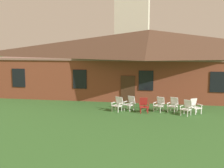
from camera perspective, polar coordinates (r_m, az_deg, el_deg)
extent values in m
cube|color=brown|center=(26.25, 7.47, 1.72)|extent=(25.78, 10.00, 3.20)
cube|color=#8C6458|center=(26.12, 7.54, 5.38)|extent=(26.29, 10.20, 0.16)
pyramid|color=#4C3323|center=(26.10, 7.59, 8.23)|extent=(26.81, 10.40, 2.43)
cube|color=black|center=(24.05, -18.44, 1.20)|extent=(1.10, 0.06, 1.50)
cube|color=black|center=(22.09, -6.56, 1.00)|extent=(1.10, 0.06, 1.50)
cube|color=black|center=(21.24, 6.92, 0.71)|extent=(1.10, 0.06, 1.50)
cube|color=black|center=(21.61, 20.70, 0.38)|extent=(1.10, 0.06, 1.50)
cube|color=#422819|center=(21.44, 3.25, -1.09)|extent=(1.10, 0.06, 2.10)
cube|color=beige|center=(42.74, 4.21, 11.52)|extent=(4.80, 4.80, 14.22)
cube|color=silver|center=(18.48, 1.23, -5.29)|extent=(0.07, 0.07, 0.36)
cube|color=silver|center=(18.72, 0.02, -5.12)|extent=(0.07, 0.07, 0.36)
cube|color=silver|center=(18.85, 1.93, -5.03)|extent=(0.07, 0.07, 0.36)
cube|color=silver|center=(19.08, 0.75, -4.87)|extent=(0.07, 0.07, 0.36)
cube|color=silver|center=(18.73, 0.98, -4.47)|extent=(0.70, 0.69, 0.05)
cube|color=silver|center=(18.93, 1.48, -3.41)|extent=(0.55, 0.38, 0.54)
cube|color=silver|center=(18.53, 1.72, -3.99)|extent=(0.24, 0.45, 0.03)
cube|color=silver|center=(18.42, 1.45, -4.41)|extent=(0.05, 0.05, 0.22)
cube|color=silver|center=(18.83, 0.20, -3.79)|extent=(0.24, 0.45, 0.03)
cube|color=silver|center=(18.72, -0.07, -4.21)|extent=(0.05, 0.05, 0.22)
cube|color=white|center=(18.83, 3.60, -5.05)|extent=(0.07, 0.07, 0.36)
cube|color=white|center=(19.10, 2.49, -4.86)|extent=(0.07, 0.07, 0.36)
cube|color=white|center=(19.18, 4.39, -4.82)|extent=(0.07, 0.07, 0.36)
cube|color=white|center=(19.44, 3.29, -4.64)|extent=(0.07, 0.07, 0.36)
cube|color=white|center=(19.09, 3.45, -4.24)|extent=(0.73, 0.72, 0.05)
cube|color=white|center=(19.28, 4.01, -3.22)|extent=(0.54, 0.42, 0.54)
cube|color=white|center=(18.87, 4.13, -3.79)|extent=(0.29, 0.43, 0.03)
cube|color=white|center=(18.76, 3.83, -4.20)|extent=(0.05, 0.05, 0.22)
cube|color=white|center=(19.21, 2.72, -3.57)|extent=(0.29, 0.43, 0.03)
cube|color=white|center=(19.10, 2.42, -3.97)|extent=(0.05, 0.05, 0.22)
cube|color=maroon|center=(18.40, 7.30, -5.41)|extent=(0.06, 0.06, 0.36)
cube|color=maroon|center=(18.35, 5.87, -5.43)|extent=(0.06, 0.06, 0.36)
cube|color=maroon|center=(18.83, 7.12, -5.10)|extent=(0.06, 0.06, 0.36)
cube|color=maroon|center=(18.77, 5.73, -5.12)|extent=(0.06, 0.06, 0.36)
cube|color=maroon|center=(18.54, 6.51, -4.65)|extent=(0.62, 0.61, 0.05)
cube|color=maroon|center=(18.78, 6.42, -3.55)|extent=(0.54, 0.28, 0.54)
cube|color=maroon|center=(18.52, 7.43, -4.06)|extent=(0.14, 0.47, 0.03)
cube|color=maroon|center=(18.38, 7.49, -4.50)|extent=(0.05, 0.05, 0.22)
cube|color=maroon|center=(18.45, 5.63, -4.08)|extent=(0.14, 0.47, 0.03)
cube|color=maroon|center=(18.31, 5.68, -4.52)|extent=(0.05, 0.05, 0.22)
cube|color=silver|center=(18.73, 9.78, -5.23)|extent=(0.07, 0.07, 0.36)
cube|color=silver|center=(18.92, 8.52, -5.06)|extent=(0.07, 0.07, 0.36)
cube|color=silver|center=(19.12, 10.35, -4.97)|extent=(0.07, 0.07, 0.36)
cube|color=silver|center=(19.31, 9.11, -4.81)|extent=(0.07, 0.07, 0.36)
cube|color=silver|center=(18.98, 9.45, -4.41)|extent=(0.71, 0.70, 0.05)
cube|color=silver|center=(19.19, 9.87, -3.37)|extent=(0.55, 0.39, 0.54)
cube|color=silver|center=(18.80, 10.24, -3.94)|extent=(0.25, 0.45, 0.03)
cube|color=silver|center=(18.68, 10.02, -4.36)|extent=(0.05, 0.05, 0.22)
cube|color=silver|center=(19.04, 8.65, -3.75)|extent=(0.25, 0.45, 0.03)
cube|color=silver|center=(18.92, 8.42, -4.16)|extent=(0.05, 0.05, 0.22)
cube|color=silver|center=(18.77, 12.55, -5.27)|extent=(0.07, 0.07, 0.36)
cube|color=silver|center=(18.95, 11.26, -5.11)|extent=(0.07, 0.07, 0.36)
cube|color=silver|center=(19.17, 13.06, -5.01)|extent=(0.07, 0.07, 0.36)
cube|color=silver|center=(19.34, 11.80, -4.86)|extent=(0.07, 0.07, 0.36)
cube|color=silver|center=(19.01, 12.18, -4.46)|extent=(0.71, 0.70, 0.05)
cube|color=silver|center=(19.23, 12.57, -3.42)|extent=(0.55, 0.39, 0.54)
cube|color=silver|center=(18.85, 12.99, -3.99)|extent=(0.25, 0.45, 0.03)
cube|color=silver|center=(18.72, 12.79, -4.41)|extent=(0.05, 0.05, 0.22)
cube|color=silver|center=(19.06, 11.37, -3.81)|extent=(0.25, 0.45, 0.03)
cube|color=silver|center=(18.94, 11.17, -4.22)|extent=(0.05, 0.05, 0.22)
cube|color=silver|center=(18.07, 15.07, -5.87)|extent=(0.07, 0.07, 0.36)
cube|color=silver|center=(18.26, 13.78, -5.68)|extent=(0.07, 0.07, 0.36)
cube|color=silver|center=(18.45, 15.68, -5.61)|extent=(0.07, 0.07, 0.36)
cube|color=silver|center=(18.65, 14.40, -5.42)|extent=(0.07, 0.07, 0.36)
cube|color=silver|center=(18.31, 14.76, -5.02)|extent=(0.73, 0.72, 0.05)
cube|color=silver|center=(18.52, 15.22, -3.94)|extent=(0.54, 0.43, 0.54)
cube|color=silver|center=(18.13, 15.57, -4.55)|extent=(0.29, 0.43, 0.03)
cube|color=silver|center=(18.01, 15.34, -4.98)|extent=(0.05, 0.05, 0.22)
cube|color=silver|center=(18.38, 13.94, -4.32)|extent=(0.29, 0.43, 0.03)
cube|color=silver|center=(18.26, 13.69, -4.75)|extent=(0.05, 0.05, 0.22)
cube|color=silver|center=(18.97, 17.66, -5.32)|extent=(0.07, 0.07, 0.36)
cube|color=silver|center=(18.67, 16.61, -5.49)|extent=(0.07, 0.07, 0.36)
cube|color=silver|center=(19.29, 16.78, -5.07)|extent=(0.07, 0.07, 0.36)
cube|color=silver|center=(19.00, 15.73, -5.22)|extent=(0.07, 0.07, 0.36)
cube|color=silver|center=(18.94, 16.72, -4.67)|extent=(0.74, 0.73, 0.05)
cube|color=silver|center=(19.11, 16.14, -3.62)|extent=(0.53, 0.45, 0.54)
cube|color=silver|center=(19.07, 17.44, -4.01)|extent=(0.31, 0.42, 0.03)
cube|color=silver|center=(18.98, 17.76, -4.42)|extent=(0.06, 0.06, 0.22)
cube|color=silver|center=(18.70, 16.11, -4.19)|extent=(0.31, 0.42, 0.03)
cube|color=silver|center=(18.60, 16.42, -4.62)|extent=(0.06, 0.06, 0.22)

